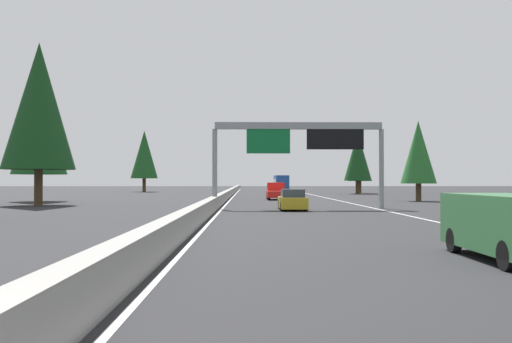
% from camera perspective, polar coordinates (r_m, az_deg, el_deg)
% --- Properties ---
extents(ground_plane, '(320.00, 320.00, 0.00)m').
position_cam_1_polar(ground_plane, '(62.98, -2.76, -2.79)').
color(ground_plane, '#262628').
extents(median_barrier, '(180.00, 0.56, 0.90)m').
position_cam_1_polar(median_barrier, '(82.96, -2.50, -2.03)').
color(median_barrier, gray).
rests_on(median_barrier, ground).
extents(shoulder_stripe_right, '(160.00, 0.16, 0.01)m').
position_cam_1_polar(shoulder_stripe_right, '(73.54, 6.52, -2.51)').
color(shoulder_stripe_right, silver).
rests_on(shoulder_stripe_right, ground).
extents(shoulder_stripe_median, '(160.00, 0.16, 0.01)m').
position_cam_1_polar(shoulder_stripe_median, '(72.96, -2.30, -2.53)').
color(shoulder_stripe_median, silver).
rests_on(shoulder_stripe_median, ground).
extents(sign_gantry_overhead, '(0.50, 12.68, 6.36)m').
position_cam_1_polar(sign_gantry_overhead, '(42.81, 4.43, 3.12)').
color(sign_gantry_overhead, gray).
rests_on(sign_gantry_overhead, ground).
extents(minivan_distant_a, '(5.00, 1.95, 1.69)m').
position_cam_1_polar(minivan_distant_a, '(16.26, 23.81, -4.72)').
color(minivan_distant_a, '#2D6B38').
rests_on(minivan_distant_a, ground).
extents(sedan_mid_left, '(4.40, 1.80, 1.47)m').
position_cam_1_polar(sedan_mid_left, '(40.44, 3.61, -2.86)').
color(sedan_mid_left, '#AD931E').
rests_on(sedan_mid_left, ground).
extents(pickup_far_left, '(5.60, 2.00, 1.86)m').
position_cam_1_polar(pickup_far_left, '(63.26, 1.98, -1.95)').
color(pickup_far_left, red).
rests_on(pickup_far_left, ground).
extents(bus_distant_b, '(11.50, 2.55, 3.10)m').
position_cam_1_polar(bus_distant_b, '(115.95, 2.49, -1.09)').
color(bus_distant_b, '#1E4793').
rests_on(bus_distant_b, ground).
extents(conifer_right_mid, '(3.56, 3.56, 8.09)m').
position_cam_1_polar(conifer_right_mid, '(60.37, 15.71, 1.83)').
color(conifer_right_mid, '#4C3823').
rests_on(conifer_right_mid, ground).
extents(conifer_right_far, '(4.02, 4.02, 9.14)m').
position_cam_1_polar(conifer_right_far, '(97.29, 10.17, 1.15)').
color(conifer_right_far, '#4C3823').
rests_on(conifer_right_far, ground).
extents(conifer_right_distant, '(4.16, 4.16, 9.45)m').
position_cam_1_polar(conifer_right_distant, '(90.57, 9.96, 1.43)').
color(conifer_right_distant, '#4C3823').
rests_on(conifer_right_distant, ground).
extents(conifer_left_near, '(6.00, 6.00, 13.64)m').
position_cam_1_polar(conifer_left_near, '(51.78, -20.61, 6.06)').
color(conifer_left_near, '#4C3823').
rests_on(conifer_left_near, ground).
extents(conifer_left_mid, '(5.39, 5.39, 12.26)m').
position_cam_1_polar(conifer_left_mid, '(61.50, -20.56, 4.17)').
color(conifer_left_mid, '#4C3823').
rests_on(conifer_left_mid, ground).
extents(conifer_left_far, '(5.03, 5.03, 11.44)m').
position_cam_1_polar(conifer_left_far, '(109.87, -10.95, 1.65)').
color(conifer_left_far, '#4C3823').
rests_on(conifer_left_far, ground).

